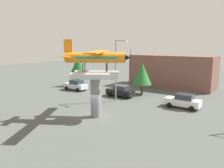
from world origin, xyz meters
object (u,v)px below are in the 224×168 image
object	(u,v)px
floatplane_monument	(96,62)
car_far_white	(183,101)
streetlight_primary	(117,66)
tree_west	(78,66)
car_mid_black	(121,91)
tree_east	(142,74)
car_near_silver	(76,85)
display_pedestal	(96,98)
storefront_building	(172,71)

from	to	relation	value
floatplane_monument	car_far_white	bearing A→B (deg)	22.92
streetlight_primary	tree_west	size ratio (longest dim) A/B	1.46
streetlight_primary	car_far_white	bearing A→B (deg)	13.22
car_mid_black	car_far_white	world-z (taller)	same
car_far_white	streetlight_primary	world-z (taller)	streetlight_primary
tree_west	tree_east	world-z (taller)	tree_west
car_near_silver	tree_east	world-z (taller)	tree_east
floatplane_monument	streetlight_primary	world-z (taller)	streetlight_primary
car_mid_black	car_near_silver	bearing A→B (deg)	1.60
display_pedestal	car_mid_black	distance (m)	9.91
tree_west	tree_east	xyz separation A→B (m)	(13.28, 0.45, -0.50)
streetlight_primary	tree_west	bearing A→B (deg)	156.11
tree_east	floatplane_monument	bearing A→B (deg)	-83.85
streetlight_primary	tree_west	world-z (taller)	streetlight_primary
car_near_silver	streetlight_primary	xyz separation A→B (m)	(10.07, -2.26, 3.92)
tree_east	tree_west	bearing A→B (deg)	-178.07
streetlight_primary	storefront_building	bearing A→B (deg)	81.92
car_mid_black	tree_east	xyz separation A→B (m)	(1.71, 3.52, 2.32)
tree_east	car_far_white	bearing A→B (deg)	-27.33
display_pedestal	car_near_silver	distance (m)	15.13
tree_east	display_pedestal	bearing A→B (deg)	-84.38
display_pedestal	tree_east	size ratio (longest dim) A/B	0.87
floatplane_monument	streetlight_primary	bearing A→B (deg)	75.96
display_pedestal	car_mid_black	xyz separation A→B (m)	(-2.98, 9.38, -1.22)
floatplane_monument	car_mid_black	size ratio (longest dim) A/B	2.26
car_near_silver	storefront_building	xyz separation A→B (m)	(12.22, 12.88, 2.03)
car_near_silver	storefront_building	world-z (taller)	storefront_building
floatplane_monument	tree_west	size ratio (longest dim) A/B	1.67
display_pedestal	car_far_white	xyz separation A→B (m)	(6.55, 8.85, -1.22)
floatplane_monument	car_near_silver	world-z (taller)	floatplane_monument
tree_west	tree_east	size ratio (longest dim) A/B	1.17
car_far_white	storefront_building	xyz separation A→B (m)	(-6.34, 13.15, 2.03)
storefront_building	display_pedestal	bearing A→B (deg)	-90.54
floatplane_monument	car_near_silver	bearing A→B (deg)	112.37
car_near_silver	tree_west	size ratio (longest dim) A/B	0.74
streetlight_primary	tree_west	xyz separation A→B (m)	(-12.61, 5.58, -1.10)
floatplane_monument	streetlight_primary	size ratio (longest dim) A/B	1.14
floatplane_monument	tree_west	distance (m)	19.31
storefront_building	tree_east	bearing A→B (deg)	-99.20
car_far_white	tree_west	bearing A→B (deg)	-9.66
car_near_silver	car_far_white	distance (m)	18.56
display_pedestal	car_far_white	bearing A→B (deg)	53.52
tree_west	car_mid_black	bearing A→B (deg)	-14.86
car_mid_black	tree_east	distance (m)	4.55
floatplane_monument	streetlight_primary	xyz separation A→B (m)	(-2.05, 6.79, -1.08)
car_mid_black	storefront_building	distance (m)	13.18
storefront_building	tree_west	size ratio (longest dim) A/B	2.62
car_mid_black	tree_east	world-z (taller)	tree_east
streetlight_primary	storefront_building	distance (m)	15.41
car_far_white	streetlight_primary	size ratio (longest dim) A/B	0.51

